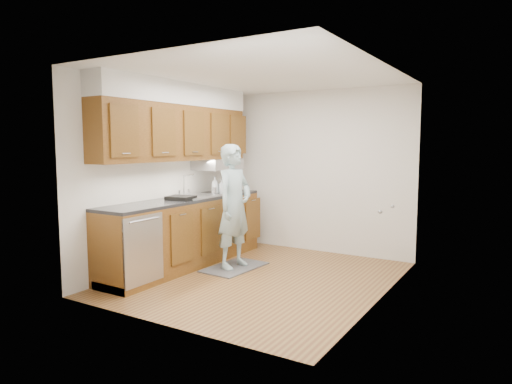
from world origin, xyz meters
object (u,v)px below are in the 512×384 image
soap_bottle_b (221,186)px  soap_bottle_a (215,185)px  person (234,198)px  steel_can (214,191)px  dish_rack (181,198)px  soap_bottle_c (217,186)px

soap_bottle_b → soap_bottle_a: bearing=-118.0°
soap_bottle_b → person: bearing=-41.6°
person → soap_bottle_a: (-0.62, 0.41, 0.11)m
person → soap_bottle_b: bearing=52.8°
person → soap_bottle_b: 0.77m
steel_can → dish_rack: (0.02, -0.77, -0.03)m
soap_bottle_c → steel_can: (0.16, -0.27, -0.03)m
soap_bottle_c → dish_rack: 1.06m
soap_bottle_a → dish_rack: (0.05, -0.83, -0.10)m
soap_bottle_b → steel_can: bearing=-95.4°
steel_can → soap_bottle_c: bearing=120.3°
soap_bottle_a → soap_bottle_b: size_ratio=1.21×
soap_bottle_a → soap_bottle_c: size_ratio=1.46×
person → steel_can: (-0.59, 0.35, 0.04)m
steel_can → dish_rack: steel_can is taller
person → steel_can: person is taller
person → dish_rack: 0.71m
steel_can → dish_rack: size_ratio=0.32×
soap_bottle_a → dish_rack: soap_bottle_a is taller
person → steel_can: 0.69m
soap_bottle_a → dish_rack: size_ratio=0.77×
steel_can → dish_rack: bearing=-88.8°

